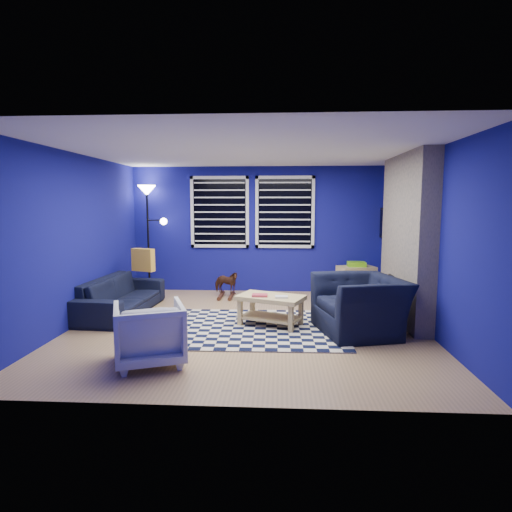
{
  "coord_description": "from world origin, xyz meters",
  "views": [
    {
      "loc": [
        0.48,
        -6.05,
        1.78
      ],
      "look_at": [
        0.11,
        0.3,
        0.99
      ],
      "focal_mm": 30.0,
      "sensor_mm": 36.0,
      "label": 1
    }
  ],
  "objects": [
    {
      "name": "wall_back",
      "position": [
        0.0,
        2.5,
        1.25
      ],
      "size": [
        5.0,
        0.0,
        5.0
      ],
      "primitive_type": "plane",
      "rotation": [
        1.57,
        0.0,
        0.0
      ],
      "color": "navy",
      "rests_on": "floor"
    },
    {
      "name": "rug",
      "position": [
        0.12,
        -0.12,
        0.01
      ],
      "size": [
        2.54,
        2.05,
        0.02
      ],
      "primitive_type": "cube",
      "rotation": [
        0.0,
        0.0,
        0.02
      ],
      "color": "black",
      "rests_on": "floor"
    },
    {
      "name": "wall_right",
      "position": [
        2.5,
        0.0,
        1.25
      ],
      "size": [
        0.0,
        5.0,
        5.0
      ],
      "primitive_type": "plane",
      "rotation": [
        1.57,
        0.0,
        -1.57
      ],
      "color": "navy",
      "rests_on": "floor"
    },
    {
      "name": "floor",
      "position": [
        0.0,
        0.0,
        0.0
      ],
      "size": [
        5.0,
        5.0,
        0.0
      ],
      "primitive_type": "plane",
      "color": "tan",
      "rests_on": "ground"
    },
    {
      "name": "window_right",
      "position": [
        0.55,
        2.46,
        1.6
      ],
      "size": [
        1.17,
        0.06,
        1.42
      ],
      "color": "black",
      "rests_on": "wall_back"
    },
    {
      "name": "rocking_horse",
      "position": [
        -0.55,
        1.86,
        0.29
      ],
      "size": [
        0.39,
        0.56,
        0.44
      ],
      "primitive_type": "imported",
      "rotation": [
        0.0,
        0.0,
        1.25
      ],
      "color": "#4B2D18",
      "rests_on": "floor"
    },
    {
      "name": "armchair_big",
      "position": [
        1.57,
        -0.24,
        0.39
      ],
      "size": [
        1.42,
        1.31,
        0.78
      ],
      "primitive_type": "imported",
      "rotation": [
        0.0,
        0.0,
        -1.32
      ],
      "color": "black",
      "rests_on": "floor"
    },
    {
      "name": "fireplace",
      "position": [
        2.36,
        0.5,
        1.2
      ],
      "size": [
        0.65,
        2.0,
        2.5
      ],
      "color": "gray",
      "rests_on": "floor"
    },
    {
      "name": "ceiling",
      "position": [
        0.0,
        0.0,
        2.5
      ],
      "size": [
        5.0,
        5.0,
        0.0
      ],
      "primitive_type": "plane",
      "rotation": [
        3.14,
        0.0,
        0.0
      ],
      "color": "white",
      "rests_on": "wall_back"
    },
    {
      "name": "coffee_table",
      "position": [
        0.33,
        0.03,
        0.32
      ],
      "size": [
        1.07,
        0.85,
        0.47
      ],
      "rotation": [
        0.0,
        0.0,
        -0.38
      ],
      "color": "tan",
      "rests_on": "rug"
    },
    {
      "name": "floor_lamp",
      "position": [
        -2.13,
        2.25,
        1.74
      ],
      "size": [
        0.58,
        0.36,
        2.12
      ],
      "color": "black",
      "rests_on": "floor"
    },
    {
      "name": "wall_left",
      "position": [
        -2.5,
        0.0,
        1.25
      ],
      "size": [
        0.0,
        5.0,
        5.0
      ],
      "primitive_type": "plane",
      "rotation": [
        1.57,
        0.0,
        1.57
      ],
      "color": "navy",
      "rests_on": "floor"
    },
    {
      "name": "sofa",
      "position": [
        -2.1,
        0.59,
        0.29
      ],
      "size": [
        2.04,
        0.9,
        0.58
      ],
      "primitive_type": "imported",
      "rotation": [
        0.0,
        0.0,
        1.51
      ],
      "color": "black",
      "rests_on": "floor"
    },
    {
      "name": "tv",
      "position": [
        2.45,
        2.0,
        1.4
      ],
      "size": [
        0.07,
        1.0,
        0.58
      ],
      "color": "black",
      "rests_on": "wall_right"
    },
    {
      "name": "cabinet",
      "position": [
        1.94,
        2.25,
        0.29
      ],
      "size": [
        0.77,
        0.63,
        0.65
      ],
      "rotation": [
        0.0,
        0.0,
        0.3
      ],
      "color": "tan",
      "rests_on": "floor"
    },
    {
      "name": "throw_pillow",
      "position": [
        -1.95,
        1.29,
        0.78
      ],
      "size": [
        0.44,
        0.26,
        0.4
      ],
      "primitive_type": "cube",
      "rotation": [
        0.0,
        0.0,
        -0.34
      ],
      "color": "gold",
      "rests_on": "sofa"
    },
    {
      "name": "window_left",
      "position": [
        -0.75,
        2.46,
        1.6
      ],
      "size": [
        1.17,
        0.06,
        1.42
      ],
      "color": "black",
      "rests_on": "wall_back"
    },
    {
      "name": "armchair_bent",
      "position": [
        -0.97,
        -1.53,
        0.34
      ],
      "size": [
        0.96,
        0.97,
        0.69
      ],
      "primitive_type": "imported",
      "rotation": [
        0.0,
        0.0,
        3.51
      ],
      "color": "gray",
      "rests_on": "floor"
    }
  ]
}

